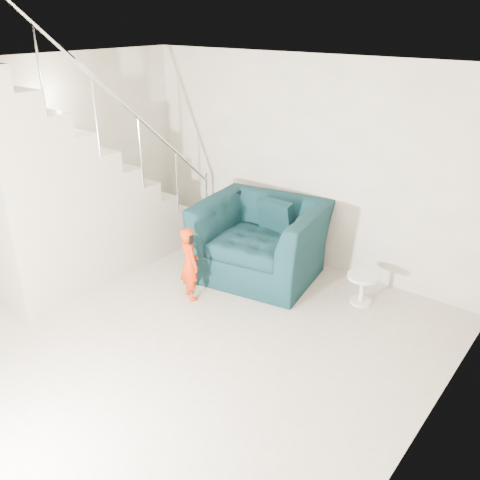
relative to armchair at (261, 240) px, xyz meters
name	(u,v)px	position (x,y,z in m)	size (l,w,h in m)	color
floor	(156,351)	(0.14, -2.00, -0.49)	(5.50, 5.50, 0.00)	gray
ceiling	(132,73)	(0.14, -2.00, 2.21)	(5.50, 5.50, 0.00)	silver
back_wall	(305,163)	(0.14, 0.75, 0.86)	(5.00, 5.00, 0.00)	#A39B85
left_wall	(2,178)	(-2.36, -2.00, 0.86)	(5.50, 5.50, 0.00)	#A39B85
right_wall	(416,324)	(2.64, -2.00, 0.86)	(5.50, 5.50, 0.00)	#A39B85
armchair	(261,240)	(0.00, 0.00, 0.00)	(1.50, 1.31, 0.97)	black
toddler	(190,263)	(-0.31, -1.00, -0.04)	(0.33, 0.22, 0.90)	#A91005
side_table	(362,284)	(1.36, 0.15, -0.24)	(0.37, 0.37, 0.37)	silver
staircase	(72,206)	(-1.86, -1.45, 0.46)	(1.02, 3.03, 3.62)	#ADA089
cushion	(276,217)	(0.05, 0.26, 0.25)	(0.48, 0.14, 0.46)	black
throw	(227,218)	(-0.63, 0.07, 0.12)	(0.06, 0.56, 0.63)	black
phone	(191,240)	(-0.23, -1.03, 0.30)	(0.02, 0.05, 0.10)	black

